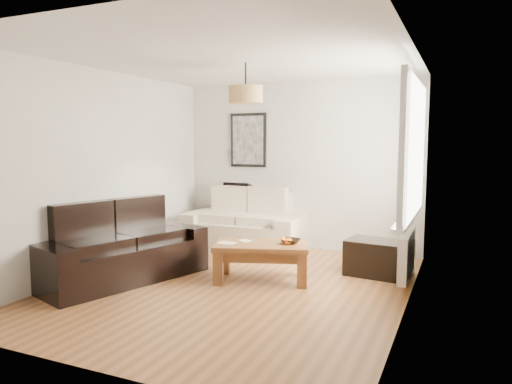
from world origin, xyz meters
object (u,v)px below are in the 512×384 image
at_px(loveseat_cream, 245,221).
at_px(ottoman, 379,258).
at_px(coffee_table, 262,262).
at_px(sofa_leather, 120,244).

distance_m(loveseat_cream, ottoman, 2.26).
bearing_deg(coffee_table, sofa_leather, -158.36).
relative_size(loveseat_cream, coffee_table, 1.60).
distance_m(loveseat_cream, coffee_table, 1.70).
bearing_deg(sofa_leather, loveseat_cream, -1.13).
height_order(loveseat_cream, sofa_leather, loveseat_cream).
bearing_deg(loveseat_cream, coffee_table, -60.26).
bearing_deg(ottoman, sofa_leather, -153.41).
bearing_deg(ottoman, coffee_table, -147.67).
bearing_deg(coffee_table, loveseat_cream, 121.92).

